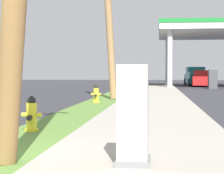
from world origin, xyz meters
TOP-DOWN VIEW (x-y plane):
  - sidewalk_slab at (3.00, 0.00)m, footprint 3.20×80.00m
  - fire_hydrant_nearest at (0.51, 3.18)m, footprint 0.42×0.38m
  - fire_hydrant_second at (0.61, 12.58)m, footprint 0.42×0.38m
  - fire_hydrant_third at (0.51, 21.33)m, footprint 0.42×0.37m
  - utility_pole_midground at (0.80, 15.31)m, footprint 1.36×1.29m
  - utility_cabinet at (2.83, -0.05)m, footprint 0.46×0.65m
  - car_red_by_near_pump at (7.36, 38.94)m, footprint 2.22×4.62m
  - car_navy_by_far_pump at (7.98, 45.94)m, footprint 2.13×4.58m
  - truck_teal_at_forecourt at (7.15, 43.16)m, footprint 2.35×5.49m

SIDE VIEW (x-z plane):
  - sidewalk_slab at x=3.00m, z-range 0.00..0.12m
  - fire_hydrant_nearest at x=0.51m, z-range 0.07..0.82m
  - fire_hydrant_second at x=0.61m, z-range 0.07..0.82m
  - fire_hydrant_third at x=0.51m, z-range 0.07..0.82m
  - car_red_by_near_pump at x=7.36m, z-range -0.07..1.51m
  - car_navy_by_far_pump at x=7.98m, z-range -0.07..1.51m
  - utility_cabinet at x=2.83m, z-range 0.08..1.42m
  - truck_teal_at_forecourt at x=7.15m, z-range -0.07..1.90m
  - utility_pole_midground at x=0.80m, z-range 0.20..9.23m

